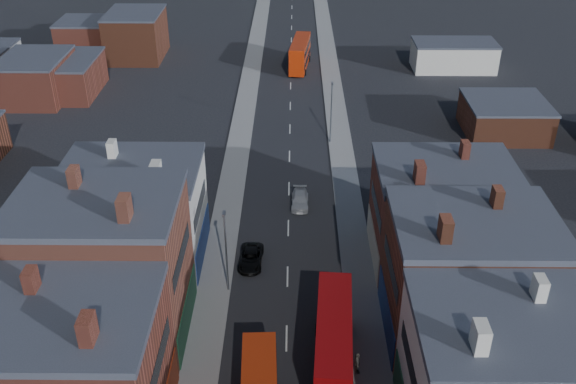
{
  "coord_description": "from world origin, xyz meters",
  "views": [
    {
      "loc": [
        0.48,
        -14.43,
        36.06
      ],
      "look_at": [
        0.0,
        36.79,
        6.13
      ],
      "focal_mm": 40.0,
      "sensor_mm": 36.0,
      "label": 1
    }
  ],
  "objects_px": {
    "bus_1": "(333,343)",
    "car_2": "(251,258)",
    "car_3": "(300,200)",
    "bus_2": "(300,53)",
    "ped_3": "(357,363)"
  },
  "relations": [
    {
      "from": "bus_1",
      "to": "ped_3",
      "type": "bearing_deg",
      "value": -8.96
    },
    {
      "from": "bus_1",
      "to": "bus_2",
      "type": "relative_size",
      "value": 1.04
    },
    {
      "from": "car_2",
      "to": "bus_1",
      "type": "bearing_deg",
      "value": -60.3
    },
    {
      "from": "car_3",
      "to": "bus_2",
      "type": "bearing_deg",
      "value": 90.43
    },
    {
      "from": "bus_2",
      "to": "car_3",
      "type": "relative_size",
      "value": 2.49
    },
    {
      "from": "car_2",
      "to": "bus_2",
      "type": "bearing_deg",
      "value": 86.84
    },
    {
      "from": "bus_1",
      "to": "car_2",
      "type": "relative_size",
      "value": 2.48
    },
    {
      "from": "bus_2",
      "to": "car_3",
      "type": "height_order",
      "value": "bus_2"
    },
    {
      "from": "bus_2",
      "to": "ped_3",
      "type": "height_order",
      "value": "bus_2"
    },
    {
      "from": "bus_1",
      "to": "car_2",
      "type": "xyz_separation_m",
      "value": [
        -6.94,
        13.23,
        -1.98
      ]
    },
    {
      "from": "car_2",
      "to": "ped_3",
      "type": "relative_size",
      "value": 2.45
    },
    {
      "from": "bus_2",
      "to": "car_2",
      "type": "relative_size",
      "value": 2.39
    },
    {
      "from": "bus_2",
      "to": "bus_1",
      "type": "bearing_deg",
      "value": -81.69
    },
    {
      "from": "bus_1",
      "to": "car_2",
      "type": "height_order",
      "value": "bus_1"
    },
    {
      "from": "car_2",
      "to": "car_3",
      "type": "distance_m",
      "value": 11.56
    }
  ]
}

